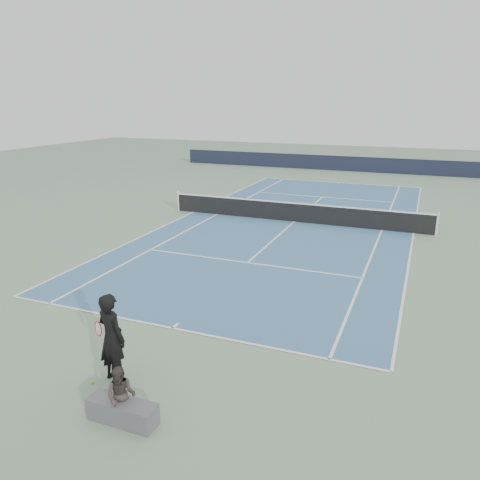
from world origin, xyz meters
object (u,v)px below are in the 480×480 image
at_px(tennis_net, 295,212).
at_px(tennis_ball, 92,382).
at_px(tennis_player, 112,338).
at_px(spectator_bench, 122,403).

bearing_deg(tennis_net, tennis_ball, -91.34).
height_order(tennis_player, spectator_bench, tennis_player).
relative_size(tennis_ball, spectator_bench, 0.05).
relative_size(tennis_net, spectator_bench, 9.19).
bearing_deg(tennis_player, tennis_ball, -140.88).
bearing_deg(tennis_player, tennis_net, 90.08).
relative_size(tennis_player, tennis_ball, 30.57).
height_order(tennis_ball, spectator_bench, spectator_bench).
distance_m(tennis_net, spectator_bench, 15.47).
bearing_deg(spectator_bench, tennis_player, 131.93).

